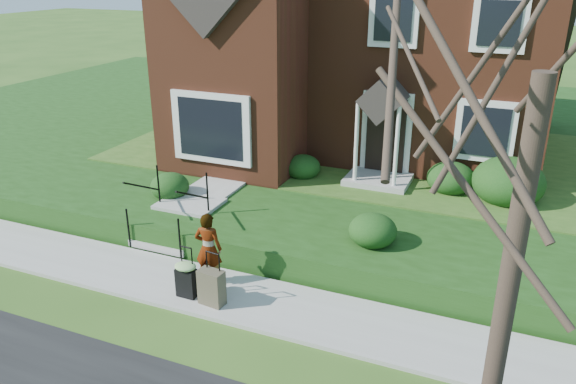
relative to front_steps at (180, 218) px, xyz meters
The scene contains 10 objects.
ground 3.14m from the front_steps, 36.42° to the right, with size 120.00×120.00×0.00m, color #2D5119.
sidewalk 3.14m from the front_steps, 36.42° to the right, with size 60.00×1.60×0.08m, color #9E9B93.
terrace 11.15m from the front_steps, 54.33° to the left, with size 44.00×20.00×0.60m, color #1A3C10.
walkway 3.16m from the front_steps, 90.00° to the left, with size 1.20×6.00×0.06m, color #9E9B93.
front_steps is the anchor object (origin of this frame).
foundation_shrubs 4.69m from the front_steps, 41.23° to the left, with size 9.81×4.72×1.17m.
woman 2.38m from the front_steps, 43.20° to the right, with size 0.53×0.35×1.46m, color #999999.
suitcase_black 2.71m from the front_steps, 54.51° to the right, with size 0.42×0.35×1.00m.
suitcase_olive 3.10m from the front_steps, 46.55° to the right, with size 0.49×0.31×1.01m.
tree_verge 9.42m from the front_steps, 30.60° to the right, with size 5.36×5.36×7.65m.
Camera 1 is at (4.27, -7.91, 5.79)m, focal length 35.00 mm.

